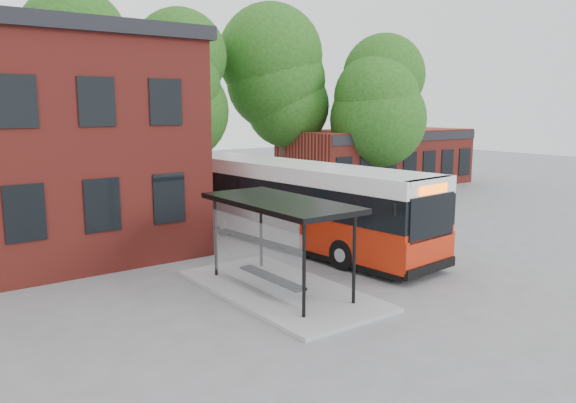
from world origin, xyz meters
TOP-DOWN VIEW (x-y plane):
  - ground at (0.00, 0.00)m, footprint 100.00×100.00m
  - shop_row at (15.00, 14.00)m, footprint 14.00×6.20m
  - bus_shelter at (-4.50, -1.00)m, footprint 3.60×7.00m
  - bike_rail at (9.28, 10.00)m, footprint 5.20×0.10m
  - tree_0 at (-6.00, 16.00)m, footprint 7.92×7.92m
  - tree_1 at (1.00, 17.00)m, footprint 7.92×7.92m
  - tree_2 at (8.00, 16.00)m, footprint 7.92×7.92m
  - tree_3 at (13.00, 12.00)m, footprint 7.04×7.04m
  - city_bus at (-0.45, 3.48)m, footprint 3.95×13.44m
  - bicycle_0 at (6.78, 10.90)m, footprint 1.75×1.07m
  - bicycle_1 at (8.23, 10.96)m, footprint 1.68×0.66m
  - bicycle_2 at (8.05, 10.24)m, footprint 1.76×1.22m
  - bicycle_3 at (8.35, 9.24)m, footprint 1.54×1.00m
  - bicycle_4 at (10.20, 9.62)m, footprint 2.03×1.28m
  - bicycle_5 at (9.96, 10.59)m, footprint 1.55×0.45m
  - bicycle_6 at (11.10, 9.56)m, footprint 1.55×0.65m
  - bicycle_7 at (11.60, 9.41)m, footprint 1.84×0.92m

SIDE VIEW (x-z plane):
  - ground at x=0.00m, z-range 0.00..0.00m
  - bike_rail at x=9.28m, z-range 0.00..0.38m
  - bicycle_6 at x=11.10m, z-range 0.00..0.79m
  - bicycle_0 at x=6.78m, z-range 0.00..0.87m
  - bicycle_2 at x=8.05m, z-range 0.00..0.88m
  - bicycle_3 at x=8.35m, z-range 0.00..0.90m
  - bicycle_5 at x=9.96m, z-range 0.00..0.93m
  - bicycle_1 at x=8.23m, z-range 0.00..0.99m
  - bicycle_4 at x=10.20m, z-range 0.00..1.01m
  - bicycle_7 at x=11.60m, z-range 0.00..1.07m
  - bus_shelter at x=-4.50m, z-range 0.00..2.90m
  - city_bus at x=-0.45m, z-range 0.00..3.37m
  - shop_row at x=15.00m, z-range 0.00..4.00m
  - tree_3 at x=13.00m, z-range 0.00..9.28m
  - tree_1 at x=1.00m, z-range 0.00..10.40m
  - tree_0 at x=-6.00m, z-range 0.00..11.00m
  - tree_2 at x=8.00m, z-range 0.00..11.00m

